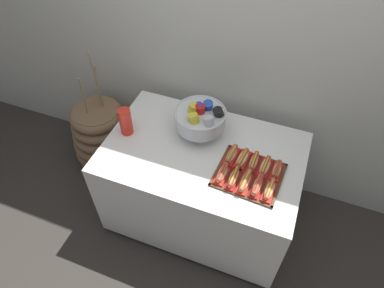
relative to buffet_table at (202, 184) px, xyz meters
The scene contains 17 objects.
ground_plane 0.41m from the buffet_table, ahead, with size 10.00×10.00×0.00m, color #38332D.
back_wall 1.07m from the buffet_table, 90.00° to the left, with size 6.00×0.10×2.60m, color beige.
buffet_table is the anchor object (origin of this frame).
floor_vase 1.06m from the buffet_table, 166.57° to the left, with size 0.53×0.53×1.17m.
serving_tray 0.51m from the buffet_table, 14.68° to the right, with size 0.43×0.39×0.01m.
hot_dog_0 0.47m from the buffet_table, 41.44° to the right, with size 0.07×0.17×0.06m.
hot_dog_1 0.51m from the buffet_table, 32.82° to the right, with size 0.06×0.18×0.06m.
hot_dog_2 0.55m from the buffet_table, 27.21° to the right, with size 0.08×0.19×0.06m.
hot_dog_3 0.60m from the buffet_table, 23.34° to the right, with size 0.07×0.17×0.06m.
hot_dog_4 0.65m from the buffet_table, 20.53° to the right, with size 0.08×0.17×0.06m.
hot_dog_5 0.45m from the buffet_table, ahead, with size 0.08×0.18×0.06m.
hot_dog_6 0.48m from the buffet_table, ahead, with size 0.09×0.19×0.06m.
hot_dog_7 0.53m from the buffet_table, ahead, with size 0.06×0.17×0.06m.
hot_dog_8 0.58m from the buffet_table, ahead, with size 0.08×0.18×0.06m.
hot_dog_9 0.64m from the buffet_table, ahead, with size 0.06×0.15×0.06m.
punch_bowl 0.54m from the buffet_table, 115.19° to the left, with size 0.35×0.35×0.25m.
cup_stack 0.73m from the buffet_table, behind, with size 0.09×0.09×0.20m.
Camera 1 is at (0.47, -1.43, 2.50)m, focal length 32.12 mm.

